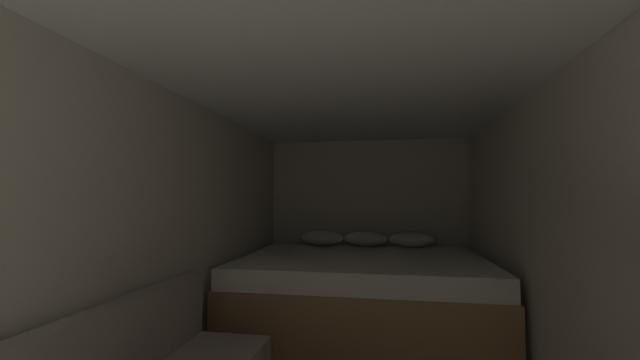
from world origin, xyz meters
TOP-DOWN VIEW (x-y plane):
  - wall_back at (0.00, 4.65)m, footprint 2.64×0.05m
  - wall_left at (-1.30, 2.02)m, footprint 0.05×5.20m
  - wall_right at (1.30, 2.02)m, footprint 0.05×5.20m
  - ceiling_slab at (0.00, 2.02)m, footprint 2.64×5.20m
  - bed at (0.00, 3.61)m, footprint 2.42×1.96m

SIDE VIEW (x-z plane):
  - bed at x=0.00m, z-range -0.08..0.86m
  - wall_back at x=0.00m, z-range 0.00..2.11m
  - wall_left at x=-1.30m, z-range 0.00..2.11m
  - wall_right at x=1.30m, z-range 0.00..2.11m
  - ceiling_slab at x=0.00m, z-range 2.11..2.16m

